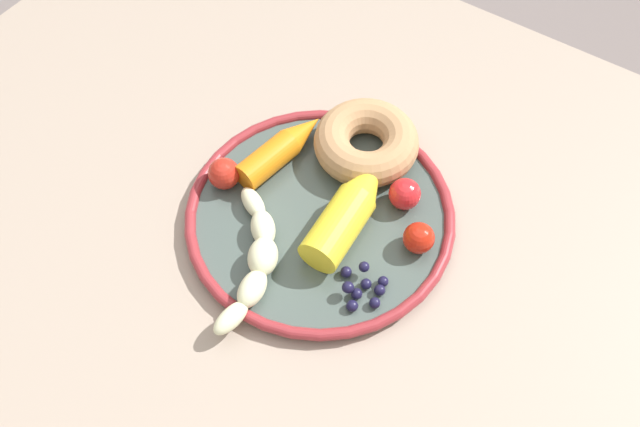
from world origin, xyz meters
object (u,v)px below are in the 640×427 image
Objects in this scene: tomato_near at (419,238)px; carrot_orange at (282,148)px; dining_table at (326,282)px; tomato_far at (405,194)px; banana at (255,257)px; blueberry_pile at (362,288)px; plate at (320,215)px; tomato_mid at (224,174)px; donut at (366,142)px; carrot_yellow at (349,210)px.

carrot_orange is at bearing -5.38° from tomato_near.
dining_table is 9.19× the size of carrot_orange.
banana is at bearing 59.45° from tomato_far.
tomato_far is (-0.14, -0.02, 0.00)m from carrot_orange.
dining_table is at bearing 24.19° from tomato_near.
tomato_far is (0.02, -0.11, 0.01)m from blueberry_pile.
plate is 0.09m from banana.
carrot_orange is at bearing -29.62° from blueberry_pile.
banana is at bearing 76.84° from plate.
tomato_mid is at bearing 3.72° from dining_table.
plate is 0.11m from tomato_mid.
donut is 3.36× the size of tomato_mid.
dining_table is 0.17m from donut.
tomato_near is (-0.12, -0.11, 0.00)m from banana.
banana is 0.14m from carrot_orange.
banana is at bearing 62.09° from carrot_yellow.
blueberry_pile is (-0.10, -0.03, -0.01)m from banana.
dining_table is at bearing 141.18° from plate.
tomato_far is at bearing -45.05° from tomato_near.
carrot_yellow is 4.22× the size of tomato_far.
plate is 2.00× the size of carrot_yellow.
banana reaches higher than dining_table.
tomato_mid and tomato_far have the same top height.
plate is at bearing -38.82° from dining_table.
tomato_far is at bearing -171.47° from carrot_orange.
banana is 0.11m from tomato_mid.
dining_table is 21.18× the size of blueberry_pile.
dining_table is at bearing 150.15° from carrot_orange.
donut is at bearing -59.32° from blueberry_pile.
blueberry_pile is at bearing 99.36° from tomato_far.
tomato_mid is at bearing 12.34° from tomato_near.
dining_table is 7.76× the size of carrot_yellow.
tomato_far is at bearing 153.34° from donut.
tomato_far reaches higher than banana.
blueberry_pile is (-0.05, 0.06, -0.01)m from carrot_yellow.
carrot_orange is at bearing -116.08° from tomato_mid.
blueberry_pile is (-0.09, 0.15, -0.01)m from donut.
dining_table is 0.13m from carrot_yellow.
dining_table is at bearing -176.28° from tomato_mid.
tomato_mid is at bearing 13.65° from carrot_yellow.
carrot_yellow reaches higher than plate.
carrot_yellow reaches higher than carrot_orange.
plate is 0.09m from tomato_far.
tomato_near reaches higher than plate.
carrot_yellow is at bearing -166.35° from tomato_mid.
tomato_far is at bearing -125.07° from carrot_yellow.
blueberry_pile is 1.61× the size of tomato_near.
banana is at bearing 114.31° from carrot_orange.
plate is 0.11m from tomato_near.
carrot_yellow reaches higher than tomato_far.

